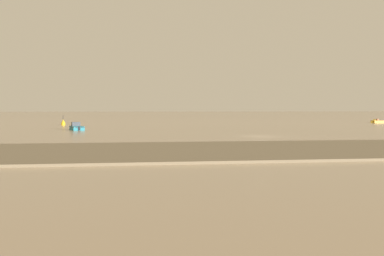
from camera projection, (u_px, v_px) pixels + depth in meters
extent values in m
plane|color=tan|center=(261.00, 136.00, 65.14)|extent=(800.00, 800.00, 0.00)
cube|color=#7A6B51|center=(278.00, 149.00, 43.63)|extent=(278.77, 18.90, 0.21)
cube|color=#197084|center=(77.00, 129.00, 83.37)|extent=(2.88, 4.80, 0.88)
cone|color=#197084|center=(75.00, 128.00, 85.53)|extent=(2.05, 1.78, 1.77)
cube|color=#33383F|center=(77.00, 127.00, 83.40)|extent=(2.94, 4.91, 0.10)
cube|color=#33383F|center=(76.00, 124.00, 84.32)|extent=(1.61, 1.38, 0.69)
cube|color=#384751|center=(75.00, 124.00, 84.82)|extent=(1.36, 0.56, 0.55)
cube|color=black|center=(79.00, 128.00, 81.34)|extent=(0.41, 0.35, 0.63)
cube|color=gold|center=(379.00, 122.00, 122.39)|extent=(4.10, 2.06, 0.78)
cone|color=gold|center=(372.00, 122.00, 121.85)|extent=(1.40, 1.68, 1.56)
cube|color=brown|center=(379.00, 121.00, 122.36)|extent=(4.19, 2.10, 0.09)
cube|color=brown|center=(377.00, 120.00, 122.20)|extent=(0.40, 0.55, 0.43)
cylinder|color=gold|center=(63.00, 124.00, 107.32)|extent=(0.90, 0.90, 0.70)
cone|color=gold|center=(63.00, 121.00, 107.29)|extent=(0.72, 0.72, 0.70)
cylinder|color=black|center=(63.00, 117.00, 107.26)|extent=(0.10, 0.10, 0.90)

